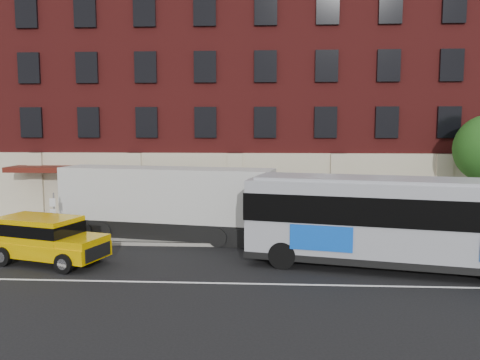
# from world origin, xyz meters

# --- Properties ---
(ground) EXTENTS (120.00, 120.00, 0.00)m
(ground) POSITION_xyz_m (0.00, 0.00, 0.00)
(ground) COLOR black
(ground) RESTS_ON ground
(sidewalk) EXTENTS (60.00, 6.00, 0.15)m
(sidewalk) POSITION_xyz_m (0.00, 9.00, 0.07)
(sidewalk) COLOR gray
(sidewalk) RESTS_ON ground
(kerb) EXTENTS (60.00, 0.25, 0.15)m
(kerb) POSITION_xyz_m (0.00, 6.00, 0.07)
(kerb) COLOR gray
(kerb) RESTS_ON ground
(lane_line) EXTENTS (60.00, 0.12, 0.01)m
(lane_line) POSITION_xyz_m (0.00, 0.50, 0.01)
(lane_line) COLOR white
(lane_line) RESTS_ON ground
(building) EXTENTS (30.00, 12.10, 15.00)m
(building) POSITION_xyz_m (-0.01, 16.92, 7.58)
(building) COLOR #5A1615
(building) RESTS_ON sidewalk
(sign_pole) EXTENTS (0.30, 0.20, 2.50)m
(sign_pole) POSITION_xyz_m (-8.50, 6.15, 1.45)
(sign_pole) COLOR slate
(sign_pole) RESTS_ON ground
(city_bus) EXTENTS (13.70, 5.74, 3.67)m
(city_bus) POSITION_xyz_m (7.79, 2.59, 2.03)
(city_bus) COLOR #9A9CA4
(city_bus) RESTS_ON ground
(yellow_suv) EXTENTS (5.21, 3.28, 1.94)m
(yellow_suv) POSITION_xyz_m (-7.41, 2.79, 1.11)
(yellow_suv) COLOR #E4AE00
(yellow_suv) RESTS_ON ground
(shipping_container) EXTENTS (11.12, 4.08, 3.63)m
(shipping_container) POSITION_xyz_m (-3.21, 7.47, 1.80)
(shipping_container) COLOR black
(shipping_container) RESTS_ON ground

